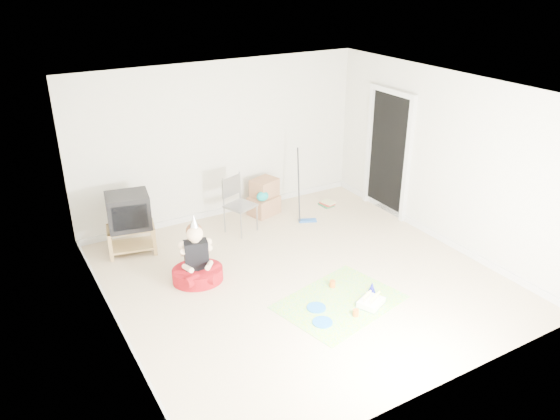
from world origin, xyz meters
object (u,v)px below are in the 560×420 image
tv_stand (132,237)px  crt_tv (128,211)px  cardboard_boxes (264,198)px  folding_chair (240,206)px  seated_woman (197,267)px  birthday_cake (371,303)px

tv_stand → crt_tv: bearing=116.6°
tv_stand → cardboard_boxes: (2.37, 0.23, 0.04)m
folding_chair → crt_tv: bearing=174.0°
cardboard_boxes → seated_woman: 2.35m
folding_chair → cardboard_boxes: folding_chair is taller
crt_tv → birthday_cake: (2.21, -2.90, -0.64)m
crt_tv → birthday_cake: size_ratio=1.53×
folding_chair → seated_woman: 1.60m
tv_stand → folding_chair: 1.74m
crt_tv → folding_chair: (1.72, -0.18, -0.24)m
cardboard_boxes → seated_woman: seated_woman is taller
folding_chair → seated_woman: bearing=-138.3°
crt_tv → seated_woman: (0.54, -1.24, -0.47)m
tv_stand → seated_woman: 1.35m
tv_stand → folding_chair: bearing=-6.0°
birthday_cake → tv_stand: bearing=127.3°
cardboard_boxes → tv_stand: bearing=-174.4°
tv_stand → cardboard_boxes: bearing=5.6°
tv_stand → birthday_cake: size_ratio=1.94×
seated_woman → birthday_cake: (1.67, -1.67, -0.17)m
crt_tv → birthday_cake: bearing=-42.7°
tv_stand → crt_tv: 0.43m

